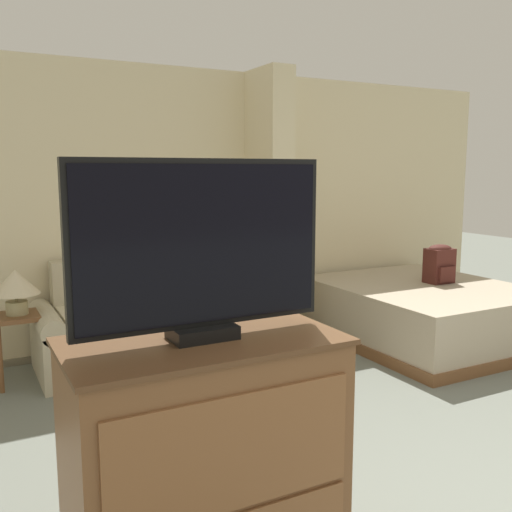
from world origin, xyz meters
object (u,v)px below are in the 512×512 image
coffee_table (201,352)px  backpack (440,263)px  couch (149,325)px  tv (202,250)px  table_lamp (16,285)px  tv_dresser (205,469)px  bed (421,311)px

coffee_table → backpack: 2.75m
couch → tv: bearing=-102.9°
table_lamp → backpack: 3.87m
couch → coffee_table: 1.01m
tv_dresser → bed: (3.22, 2.18, -0.24)m
coffee_table → tv_dresser: bearing=-111.9°
coffee_table → tv: 2.18m
tv → backpack: size_ratio=2.51×
couch → coffee_table: couch is taller
table_lamp → bed: 3.71m
backpack → coffee_table: bearing=-172.2°
tv_dresser → tv: size_ratio=1.08×
couch → table_lamp: 1.15m
coffee_table → table_lamp: (-1.13, 0.96, 0.43)m
coffee_table → tv_dresser: 1.94m
tv → tv_dresser: bearing=-90.0°
couch → bed: 2.65m
coffee_table → tv: size_ratio=0.79×
table_lamp → backpack: bearing=-8.8°
coffee_table → tv_dresser: size_ratio=0.73×
bed → backpack: size_ratio=5.25×
table_lamp → tv_dresser: 2.80m
bed → couch: bearing=166.4°
couch → tv: (-0.64, -2.80, 1.05)m
couch → table_lamp: table_lamp is taller
coffee_table → couch: bearing=94.4°
coffee_table → tv: bearing=-111.9°
coffee_table → backpack: (2.70, 0.37, 0.39)m
tv → couch: bearing=77.1°
bed → tv_dresser: bearing=-145.9°
tv_dresser → table_lamp: bearing=98.4°
couch → tv_dresser: 2.88m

